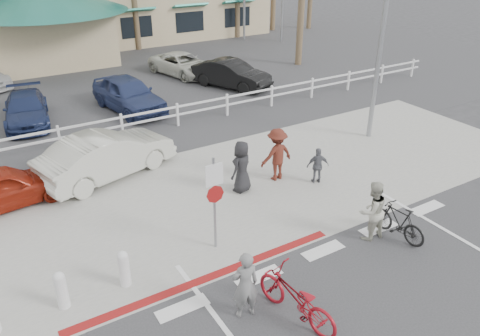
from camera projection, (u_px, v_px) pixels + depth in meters
ground at (339, 263)px, 11.66m from camera, size 140.00×140.00×0.00m
bike_path at (401, 313)px, 10.14m from camera, size 12.00×16.00×0.01m
sidewalk_plaza at (244, 187)px, 15.09m from camera, size 22.00×7.00×0.01m
cross_street at (190, 144)px, 18.14m from camera, size 40.00×5.00×0.01m
parking_lot at (114, 83)px, 25.38m from camera, size 50.00×16.00×0.01m
curb_red at (210, 277)px, 11.19m from camera, size 7.00×0.25×0.02m
rail_fence at (180, 114)px, 19.67m from camera, size 29.40×0.16×1.00m
sign_post at (214, 199)px, 11.62m from camera, size 0.50×0.10×2.90m
bollard_0 at (124, 268)px, 10.76m from camera, size 0.26×0.26×0.95m
bollard_1 at (61, 290)px, 10.11m from camera, size 0.26×0.26×0.95m
streetlight_0 at (384, 21)px, 16.80m from camera, size 0.60×2.00×9.00m
info_sign at (282, 2)px, 33.61m from camera, size 1.20×0.16×5.60m
bike_red at (296, 298)px, 9.77m from camera, size 1.15×2.21×1.11m
rider_red at (245, 285)px, 9.75m from camera, size 0.65×0.49×1.63m
bike_black at (399, 222)px, 12.45m from camera, size 0.60×1.67×0.98m
rider_black at (372, 211)px, 12.27m from camera, size 0.85×0.68×1.69m
pedestrian_a at (277, 155)px, 15.23m from camera, size 1.17×0.69×1.79m
pedestrian_child at (318, 166)px, 15.12m from camera, size 0.78×0.57×1.23m
pedestrian_b at (242, 167)px, 14.54m from camera, size 0.98×0.84×1.69m
car_white_sedan at (107, 155)px, 15.49m from camera, size 4.92×2.89×1.53m
car_red_compact at (2, 188)px, 13.81m from camera, size 3.84×1.90×1.26m
lot_car_1 at (26, 109)px, 19.88m from camera, size 2.33×4.45×1.23m
lot_car_2 at (129, 94)px, 21.22m from camera, size 2.53×4.78×1.55m
lot_car_3 at (231, 74)px, 24.39m from camera, size 3.17×4.52×1.41m
lot_car_5 at (183, 64)px, 26.54m from camera, size 3.06×4.76×1.22m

